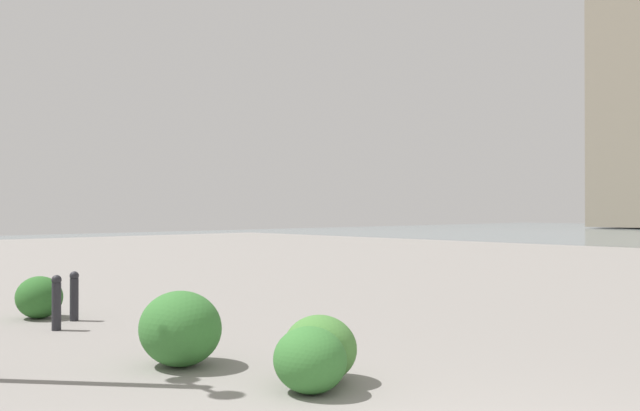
% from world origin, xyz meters
% --- Properties ---
extents(bollard_near, '(0.13, 0.13, 0.73)m').
position_xyz_m(bollard_near, '(7.03, -0.67, 0.38)').
color(bollard_near, '#232328').
rests_on(bollard_near, ground).
extents(bollard_mid, '(0.13, 0.13, 0.71)m').
position_xyz_m(bollard_mid, '(7.61, -1.16, 0.37)').
color(bollard_mid, '#232328').
rests_on(bollard_mid, ground).
extents(shrub_low, '(0.73, 0.65, 0.62)m').
position_xyz_m(shrub_low, '(8.19, -0.88, 0.31)').
color(shrub_low, '#2D6628').
rests_on(shrub_low, ground).
extents(shrub_round, '(0.90, 0.81, 0.77)m').
position_xyz_m(shrub_round, '(4.15, -0.79, 0.38)').
color(shrub_round, '#387533').
rests_on(shrub_round, ground).
extents(shrub_wide, '(0.68, 0.61, 0.58)m').
position_xyz_m(shrub_wide, '(2.50, -1.07, 0.29)').
color(shrub_wide, '#387533').
rests_on(shrub_wide, ground).
extents(shrub_tall, '(0.72, 0.65, 0.62)m').
position_xyz_m(shrub_tall, '(2.72, -1.40, 0.31)').
color(shrub_tall, '#477F38').
rests_on(shrub_tall, ground).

